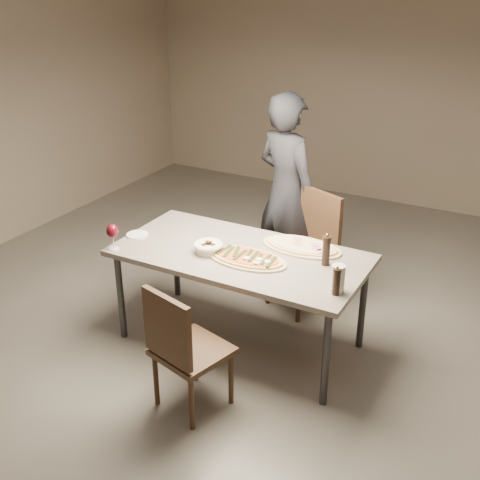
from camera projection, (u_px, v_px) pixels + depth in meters
The scene contains 14 objects.
room at pixel (240, 165), 4.01m from camera, with size 7.00×7.00×7.00m.
dining_table at pixel (240, 260), 4.31m from camera, with size 1.80×0.90×0.75m.
zucchini_pizza at pixel (247, 258), 4.17m from camera, with size 0.59×0.33×0.05m.
ham_pizza at pixel (302, 246), 4.35m from camera, with size 0.60×0.33×0.04m.
bread_basket at pixel (208, 247), 4.27m from camera, with size 0.21×0.21×0.08m.
oil_dish at pixel (317, 255), 4.23m from camera, with size 0.15×0.15×0.02m.
pepper_mill_left at pixel (336, 281), 3.70m from camera, with size 0.05×0.05×0.20m.
pepper_mill_right at pixel (326, 250), 4.07m from camera, with size 0.06×0.06×0.23m.
carafe at pixel (338, 279), 3.74m from camera, with size 0.09×0.09×0.18m.
wine_glass at pixel (112, 232), 4.28m from camera, with size 0.09×0.09×0.20m.
side_plate at pixel (137, 235), 4.56m from camera, with size 0.17×0.17×0.01m.
chair_near at pixel (182, 345), 3.69m from camera, with size 0.51×0.51×0.88m.
chair_far at pixel (309, 244), 4.91m from camera, with size 0.60×0.60×0.97m.
diner at pixel (286, 192), 5.13m from camera, with size 0.62×0.41×1.71m, color black.
Camera 1 is at (1.84, -3.39, 2.62)m, focal length 45.00 mm.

